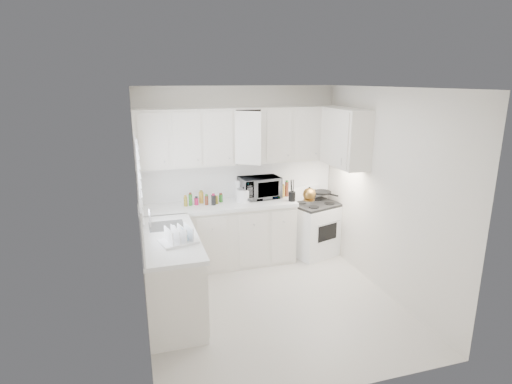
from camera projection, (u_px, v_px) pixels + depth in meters
name	position (u px, v px, depth m)	size (l,w,h in m)	color
floor	(272.00, 303.00, 5.18)	(3.20, 3.20, 0.00)	beige
ceiling	(275.00, 88.00, 4.50)	(3.20, 3.20, 0.00)	white
wall_back	(239.00, 174.00, 6.32)	(3.00, 3.00, 0.00)	beige
wall_front	(338.00, 257.00, 3.36)	(3.00, 3.00, 0.00)	beige
wall_left	(140.00, 215.00, 4.42)	(3.20, 3.20, 0.00)	beige
wall_right	(386.00, 193.00, 5.26)	(3.20, 3.20, 0.00)	beige
window_blinds	(139.00, 184.00, 4.69)	(0.06, 0.96, 1.06)	white
lower_cabinets_back	(219.00, 236.00, 6.16)	(2.22, 0.60, 0.90)	beige
lower_cabinets_left	(171.00, 276.00, 4.91)	(0.60, 1.60, 0.90)	beige
countertop_back	(218.00, 206.00, 6.02)	(2.24, 0.64, 0.05)	silver
countertop_left	(169.00, 238.00, 4.79)	(0.64, 1.62, 0.05)	silver
backsplash_back	(239.00, 179.00, 6.33)	(2.98, 0.02, 0.55)	silver
backsplash_left	(141.00, 216.00, 4.63)	(0.02, 1.60, 0.55)	silver
upper_cabinets_back	(242.00, 163.00, 6.12)	(3.00, 0.33, 0.80)	beige
upper_cabinets_right	(344.00, 166.00, 5.92)	(0.33, 0.90, 0.80)	beige
sink	(166.00, 217.00, 5.08)	(0.42, 0.38, 0.30)	gray
stove	(315.00, 222.00, 6.52)	(0.69, 0.57, 1.07)	white
tea_kettle	(309.00, 193.00, 6.19)	(0.24, 0.20, 0.22)	brown
frying_pan	(322.00, 192.00, 6.60)	(0.29, 0.49, 0.04)	black
microwave	(259.00, 185.00, 6.27)	(0.59, 0.32, 0.40)	gray
rice_cooker	(244.00, 194.00, 6.12)	(0.22, 0.22, 0.22)	white
paper_towel	(239.00, 189.00, 6.30)	(0.12, 0.12, 0.27)	white
utensil_crock	(292.00, 190.00, 6.12)	(0.11, 0.11, 0.33)	black
dish_rack	(178.00, 234.00, 4.55)	(0.38, 0.29, 0.21)	white
spice_left_0	(185.00, 200.00, 5.99)	(0.06, 0.06, 0.13)	olive
spice_left_1	(191.00, 201.00, 5.93)	(0.06, 0.06, 0.13)	#2D7627
spice_left_2	(195.00, 199.00, 6.03)	(0.06, 0.06, 0.13)	#B21746
spice_left_3	(202.00, 200.00, 5.97)	(0.06, 0.06, 0.13)	#BA8F2B
spice_left_4	(206.00, 198.00, 6.08)	(0.06, 0.06, 0.13)	brown
spice_left_5	(212.00, 199.00, 6.01)	(0.06, 0.06, 0.13)	black
spice_left_6	(216.00, 197.00, 6.12)	(0.06, 0.06, 0.13)	olive
spice_left_7	(222.00, 198.00, 6.05)	(0.06, 0.06, 0.13)	#2D7627
sauce_right_0	(278.00, 190.00, 6.42)	(0.06, 0.06, 0.19)	#B21746
sauce_right_1	(283.00, 190.00, 6.38)	(0.06, 0.06, 0.19)	#BA8F2B
sauce_right_2	(285.00, 189.00, 6.45)	(0.06, 0.06, 0.19)	brown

